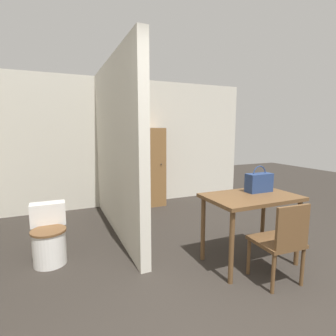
{
  "coord_description": "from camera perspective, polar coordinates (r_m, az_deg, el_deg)",
  "views": [
    {
      "loc": [
        -1.23,
        -1.07,
        1.52
      ],
      "look_at": [
        0.15,
        2.08,
        1.01
      ],
      "focal_mm": 28.0,
      "sensor_mm": 36.0,
      "label": 1
    }
  ],
  "objects": [
    {
      "name": "dining_table",
      "position": [
        3.11,
        17.56,
        -7.6
      ],
      "size": [
        1.03,
        0.65,
        0.79
      ],
      "color": "brown",
      "rests_on": "ground_plane"
    },
    {
      "name": "partition_wall",
      "position": [
        3.91,
        -11.35,
        4.26
      ],
      "size": [
        0.12,
        2.67,
        2.5
      ],
      "color": "beige",
      "rests_on": "ground_plane"
    },
    {
      "name": "wooden_chair",
      "position": [
        2.87,
        23.42,
        -14.18
      ],
      "size": [
        0.44,
        0.44,
        0.83
      ],
      "rotation": [
        0.0,
        0.0,
        -0.05
      ],
      "color": "brown",
      "rests_on": "ground_plane"
    },
    {
      "name": "wall_back",
      "position": [
        5.36,
        -10.36,
        5.37
      ],
      "size": [
        5.56,
        0.12,
        2.5
      ],
      "color": "beige",
      "rests_on": "ground_plane"
    },
    {
      "name": "handbag",
      "position": [
        3.26,
        19.19,
        -2.97
      ],
      "size": [
        0.32,
        0.14,
        0.31
      ],
      "color": "navy",
      "rests_on": "dining_table"
    },
    {
      "name": "wooden_cabinet",
      "position": [
        5.26,
        -3.83,
        0.23
      ],
      "size": [
        0.5,
        0.47,
        1.55
      ],
      "color": "brown",
      "rests_on": "ground_plane"
    },
    {
      "name": "toilet",
      "position": [
        3.41,
        -24.47,
        -13.62
      ],
      "size": [
        0.39,
        0.53,
        0.65
      ],
      "color": "white",
      "rests_on": "ground_plane"
    }
  ]
}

